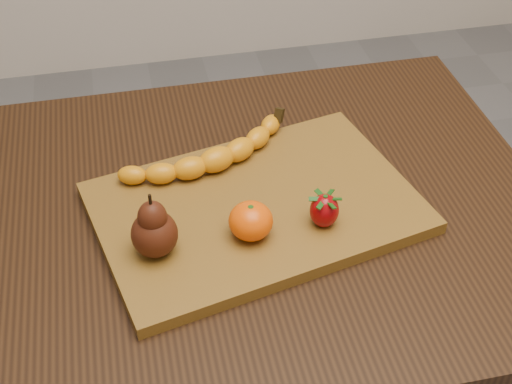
{
  "coord_description": "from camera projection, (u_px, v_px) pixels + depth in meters",
  "views": [
    {
      "loc": [
        -0.1,
        -0.76,
        1.46
      ],
      "look_at": [
        0.06,
        -0.02,
        0.8
      ],
      "focal_mm": 50.0,
      "sensor_mm": 36.0,
      "label": 1
    }
  ],
  "objects": [
    {
      "name": "pear",
      "position": [
        153.0,
        224.0,
        0.92
      ],
      "size": [
        0.07,
        0.07,
        0.1
      ],
      "primitive_type": null,
      "rotation": [
        0.0,
        0.0,
        -0.15
      ],
      "color": "#41180A",
      "rests_on": "cutting_board"
    },
    {
      "name": "strawberry",
      "position": [
        324.0,
        209.0,
        0.97
      ],
      "size": [
        0.05,
        0.05,
        0.05
      ],
      "primitive_type": null,
      "rotation": [
        0.0,
        0.0,
        -0.21
      ],
      "color": "#8B0307",
      "rests_on": "cutting_board"
    },
    {
      "name": "cutting_board",
      "position": [
        256.0,
        208.0,
        1.03
      ],
      "size": [
        0.5,
        0.39,
        0.02
      ],
      "primitive_type": "cube",
      "rotation": [
        0.0,
        0.0,
        0.22
      ],
      "color": "brown",
      "rests_on": "table"
    },
    {
      "name": "table",
      "position": [
        215.0,
        258.0,
        1.1
      ],
      "size": [
        1.0,
        0.7,
        0.76
      ],
      "color": "black",
      "rests_on": "ground"
    },
    {
      "name": "mandarin",
      "position": [
        251.0,
        221.0,
        0.96
      ],
      "size": [
        0.08,
        0.08,
        0.05
      ],
      "primitive_type": "ellipsoid",
      "rotation": [
        0.0,
        0.0,
        -0.34
      ],
      "color": "#F04F02",
      "rests_on": "cutting_board"
    },
    {
      "name": "banana",
      "position": [
        216.0,
        159.0,
        1.07
      ],
      "size": [
        0.25,
        0.14,
        0.04
      ],
      "primitive_type": null,
      "rotation": [
        0.0,
        0.0,
        0.34
      ],
      "color": "orange",
      "rests_on": "cutting_board"
    }
  ]
}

